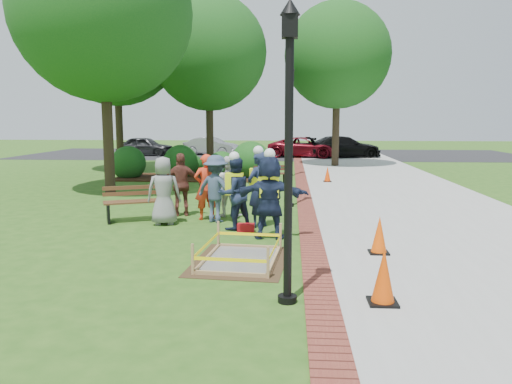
# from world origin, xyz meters

# --- Properties ---
(ground) EXTENTS (100.00, 100.00, 0.00)m
(ground) POSITION_xyz_m (0.00, 0.00, 0.00)
(ground) COLOR #285116
(ground) RESTS_ON ground
(sidewalk) EXTENTS (6.00, 60.00, 0.02)m
(sidewalk) POSITION_xyz_m (5.00, 10.00, 0.01)
(sidewalk) COLOR #9E9E99
(sidewalk) RESTS_ON ground
(brick_edging) EXTENTS (0.50, 60.00, 0.03)m
(brick_edging) POSITION_xyz_m (1.75, 10.00, 0.01)
(brick_edging) COLOR maroon
(brick_edging) RESTS_ON ground
(mulch_bed) EXTENTS (7.00, 3.00, 0.05)m
(mulch_bed) POSITION_xyz_m (-3.00, 12.00, 0.02)
(mulch_bed) COLOR #381E0F
(mulch_bed) RESTS_ON ground
(parking_lot) EXTENTS (36.00, 12.00, 0.01)m
(parking_lot) POSITION_xyz_m (0.00, 27.00, 0.00)
(parking_lot) COLOR black
(parking_lot) RESTS_ON ground
(wet_concrete_pad) EXTENTS (1.90, 2.44, 0.55)m
(wet_concrete_pad) POSITION_xyz_m (0.36, -0.95, 0.23)
(wet_concrete_pad) COLOR #47331E
(wet_concrete_pad) RESTS_ON ground
(bench_near) EXTENTS (1.75, 1.16, 0.91)m
(bench_near) POSITION_xyz_m (-2.72, 2.59, 0.29)
(bench_near) COLOR brown
(bench_near) RESTS_ON ground
(bench_far) EXTENTS (1.45, 0.92, 0.75)m
(bench_far) POSITION_xyz_m (0.52, 10.13, 0.24)
(bench_far) COLOR #56301D
(bench_far) RESTS_ON ground
(cone_front) EXTENTS (0.42, 0.42, 0.83)m
(cone_front) POSITION_xyz_m (2.62, -3.00, 0.40)
(cone_front) COLOR black
(cone_front) RESTS_ON ground
(cone_back) EXTENTS (0.39, 0.39, 0.76)m
(cone_back) POSITION_xyz_m (3.04, -0.27, 0.37)
(cone_back) COLOR black
(cone_back) RESTS_ON ground
(cone_far) EXTENTS (0.34, 0.34, 0.66)m
(cone_far) POSITION_xyz_m (2.83, 10.95, 0.32)
(cone_far) COLOR black
(cone_far) RESTS_ON ground
(toolbox) EXTENTS (0.40, 0.22, 0.20)m
(toolbox) POSITION_xyz_m (0.24, 1.49, 0.10)
(toolbox) COLOR #AA0D14
(toolbox) RESTS_ON ground
(lamp_near) EXTENTS (0.28, 0.28, 4.26)m
(lamp_near) POSITION_xyz_m (1.25, -3.00, 2.48)
(lamp_near) COLOR black
(lamp_near) RESTS_ON ground
(lamp_mid) EXTENTS (0.28, 0.28, 4.26)m
(lamp_mid) POSITION_xyz_m (1.25, 5.00, 2.48)
(lamp_mid) COLOR black
(lamp_mid) RESTS_ON ground
(lamp_far) EXTENTS (0.28, 0.28, 4.26)m
(lamp_far) POSITION_xyz_m (1.25, 13.00, 2.48)
(lamp_far) COLOR black
(lamp_far) RESTS_ON ground
(tree_left) EXTENTS (6.17, 6.17, 9.38)m
(tree_left) POSITION_xyz_m (-5.21, 7.43, 6.28)
(tree_left) COLOR #3D2D1E
(tree_left) RESTS_ON ground
(tree_back) EXTENTS (5.65, 5.65, 8.65)m
(tree_back) POSITION_xyz_m (-2.75, 14.79, 5.82)
(tree_back) COLOR #3D2D1E
(tree_back) RESTS_ON ground
(tree_right) EXTENTS (5.79, 5.79, 8.96)m
(tree_right) POSITION_xyz_m (3.78, 18.25, 6.04)
(tree_right) COLOR #3D2D1E
(tree_right) RESTS_ON ground
(tree_far) EXTENTS (6.37, 6.37, 9.62)m
(tree_far) POSITION_xyz_m (-7.34, 14.76, 6.42)
(tree_far) COLOR #3D2D1E
(tree_far) RESTS_ON ground
(shrub_a) EXTENTS (1.55, 1.55, 1.55)m
(shrub_a) POSITION_xyz_m (-5.99, 11.89, 0.00)
(shrub_a) COLOR #154C18
(shrub_a) RESTS_ON ground
(shrub_b) EXTENTS (1.58, 1.58, 1.58)m
(shrub_b) POSITION_xyz_m (-3.75, 12.51, 0.00)
(shrub_b) COLOR #154C18
(shrub_b) RESTS_ON ground
(shrub_c) EXTENTS (1.32, 1.32, 1.32)m
(shrub_c) POSITION_xyz_m (-1.75, 11.77, 0.00)
(shrub_c) COLOR #154C18
(shrub_c) RESTS_ON ground
(shrub_d) EXTENTS (1.77, 1.77, 1.77)m
(shrub_d) POSITION_xyz_m (-0.50, 12.33, 0.00)
(shrub_d) COLOR #154C18
(shrub_d) RESTS_ON ground
(shrub_e) EXTENTS (1.07, 1.07, 1.07)m
(shrub_e) POSITION_xyz_m (-3.38, 13.15, 0.00)
(shrub_e) COLOR #154C18
(shrub_e) RESTS_ON ground
(casual_person_a) EXTENTS (0.60, 0.43, 1.72)m
(casual_person_a) POSITION_xyz_m (-1.89, 2.18, 0.86)
(casual_person_a) COLOR gray
(casual_person_a) RESTS_ON ground
(casual_person_b) EXTENTS (0.65, 0.55, 1.73)m
(casual_person_b) POSITION_xyz_m (-0.94, 2.89, 0.87)
(casual_person_b) COLOR #F1391C
(casual_person_b) RESTS_ON ground
(casual_person_c) EXTENTS (0.57, 0.41, 1.65)m
(casual_person_c) POSITION_xyz_m (-0.42, 3.34, 0.82)
(casual_person_c) COLOR white
(casual_person_c) RESTS_ON ground
(casual_person_d) EXTENTS (0.62, 0.48, 1.72)m
(casual_person_d) POSITION_xyz_m (-1.68, 3.33, 0.86)
(casual_person_d) COLOR brown
(casual_person_d) RESTS_ON ground
(casual_person_e) EXTENTS (0.65, 0.56, 1.73)m
(casual_person_e) POSITION_xyz_m (-0.62, 2.56, 0.87)
(casual_person_e) COLOR #374661
(casual_person_e) RESTS_ON ground
(hivis_worker_a) EXTENTS (0.61, 0.41, 2.01)m
(hivis_worker_a) POSITION_xyz_m (0.82, 0.90, 0.99)
(hivis_worker_a) COLOR #18253F
(hivis_worker_a) RESTS_ON ground
(hivis_worker_b) EXTENTS (0.67, 0.70, 2.01)m
(hivis_worker_b) POSITION_xyz_m (0.50, 2.09, 0.99)
(hivis_worker_b) COLOR #1A2845
(hivis_worker_b) RESTS_ON ground
(hivis_worker_c) EXTENTS (0.66, 0.61, 1.88)m
(hivis_worker_c) POSITION_xyz_m (-0.06, 1.74, 0.93)
(hivis_worker_c) COLOR #1B2848
(hivis_worker_c) RESTS_ON ground
(parked_car_a) EXTENTS (2.44, 4.71, 1.48)m
(parked_car_a) POSITION_xyz_m (-9.13, 25.16, 0.00)
(parked_car_a) COLOR #232325
(parked_car_a) RESTS_ON ground
(parked_car_b) EXTENTS (2.93, 4.68, 1.42)m
(parked_car_b) POSITION_xyz_m (-4.45, 25.85, 0.00)
(parked_car_b) COLOR gray
(parked_car_b) RESTS_ON ground
(parked_car_c) EXTENTS (2.96, 4.92, 1.50)m
(parked_car_c) POSITION_xyz_m (2.26, 24.26, 0.00)
(parked_car_c) COLOR maroon
(parked_car_c) RESTS_ON ground
(parked_car_d) EXTENTS (3.09, 5.19, 1.58)m
(parked_car_d) POSITION_xyz_m (4.90, 24.28, 0.00)
(parked_car_d) COLOR black
(parked_car_d) RESTS_ON ground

